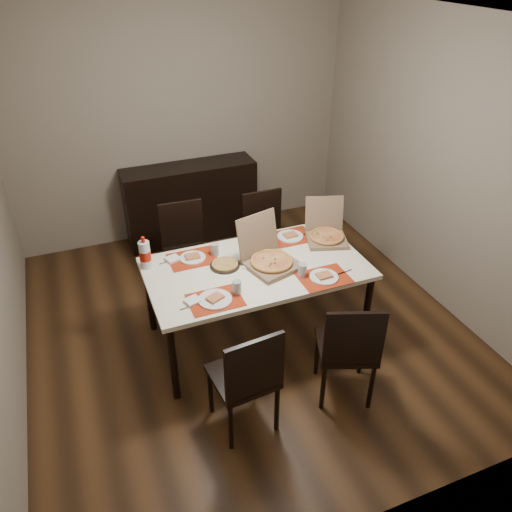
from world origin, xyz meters
name	(u,v)px	position (x,y,z in m)	size (l,w,h in m)	color
ground	(245,326)	(0.00, 0.00, -0.01)	(3.80, 4.00, 0.02)	#442914
room_walls	(224,128)	(0.00, 0.43, 1.73)	(3.84, 4.02, 2.62)	gray
sideboard	(191,202)	(0.00, 1.78, 0.45)	(1.50, 0.40, 0.90)	black
dining_table	(256,273)	(0.04, -0.17, 0.68)	(1.80, 1.00, 0.75)	white
chair_near_left	(247,377)	(-0.39, -1.08, 0.51)	(0.46, 0.46, 0.93)	black
chair_near_right	(349,347)	(0.40, -1.08, 0.51)	(0.54, 0.54, 0.93)	black
chair_far_left	(185,246)	(-0.34, 0.75, 0.51)	(0.44, 0.44, 0.93)	black
chair_far_right	(266,234)	(0.49, 0.68, 0.51)	(0.42, 0.42, 0.93)	black
setting_near_left	(218,297)	(-0.39, -0.48, 0.77)	(0.49, 0.30, 0.11)	#AC260B
setting_near_right	(318,275)	(0.44, -0.50, 0.77)	(0.47, 0.30, 0.11)	#AC260B
setting_far_left	(196,256)	(-0.38, 0.14, 0.77)	(0.51, 0.30, 0.11)	#AC260B
setting_far_right	(285,237)	(0.44, 0.14, 0.77)	(0.47, 0.30, 0.11)	#AC260B
napkin_loose	(249,265)	(-0.01, -0.15, 0.76)	(0.12, 0.11, 0.02)	white
pizza_box_center	(269,259)	(0.15, -0.19, 0.81)	(0.49, 0.52, 0.39)	brown
pizza_box_right	(326,234)	(0.78, 0.01, 0.81)	(0.44, 0.47, 0.35)	brown
faina_plate	(225,265)	(-0.20, -0.08, 0.76)	(0.25, 0.25, 0.03)	black
dip_bowl	(261,248)	(0.18, 0.05, 0.77)	(0.12, 0.12, 0.03)	white
soda_bottle	(145,255)	(-0.80, 0.15, 0.87)	(0.10, 0.10, 0.28)	silver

